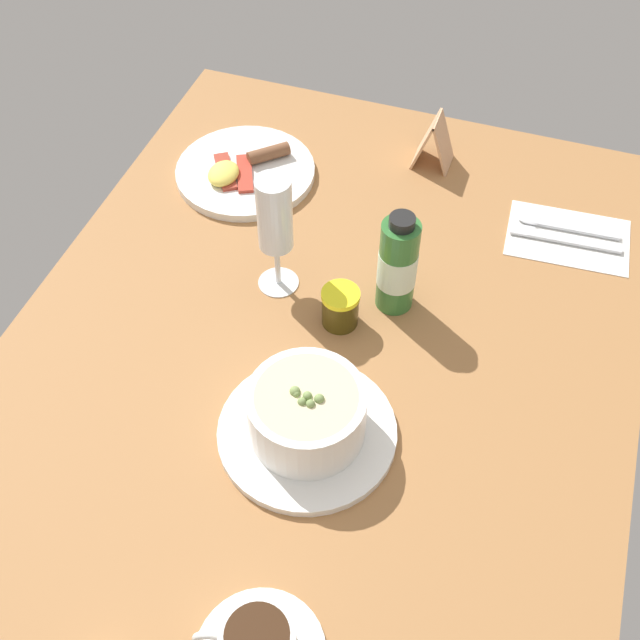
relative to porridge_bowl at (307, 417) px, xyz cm
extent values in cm
cube|color=#9E6B3D|center=(14.46, 2.90, -5.61)|extent=(110.00, 84.00, 3.00)
cylinder|color=white|center=(0.00, 0.00, -3.51)|extent=(22.24, 22.24, 1.20)
cylinder|color=white|center=(0.00, 0.00, 0.77)|extent=(14.34, 14.34, 7.35)
cylinder|color=beige|center=(0.00, 0.00, 3.64)|extent=(12.33, 12.33, 1.60)
sphere|color=#7B9453|center=(-1.01, 0.19, 4.54)|extent=(1.03, 1.03, 1.03)
sphere|color=#7B9453|center=(0.09, 1.44, 4.54)|extent=(1.27, 1.27, 1.27)
sphere|color=#7B9453|center=(-0.98, -0.84, 4.54)|extent=(1.08, 1.08, 1.08)
sphere|color=#7B9453|center=(-0.06, -0.15, 4.54)|extent=(1.13, 1.13, 1.13)
sphere|color=#7B9453|center=(-0.20, 1.18, 4.54)|extent=(0.89, 0.89, 0.89)
sphere|color=#7B9453|center=(0.01, -1.58, 4.54)|extent=(1.21, 1.21, 1.21)
cube|color=white|center=(45.62, -26.07, -3.96)|extent=(13.47, 18.93, 0.30)
cube|color=silver|center=(44.42, -27.07, -3.56)|extent=(2.03, 14.05, 0.50)
cube|color=silver|center=(44.42, -19.27, -3.56)|extent=(2.41, 3.72, 0.40)
cube|color=silver|center=(47.22, -27.07, -3.56)|extent=(1.77, 13.04, 0.50)
ellipsoid|color=silver|center=(47.22, -20.07, -3.51)|extent=(2.40, 4.00, 0.60)
cylinder|color=#361F0F|center=(-26.42, -4.15, 1.49)|extent=(6.55, 6.55, 1.00)
torus|color=white|center=(-27.73, 0.52, -0.35)|extent=(1.74, 3.68, 3.60)
cylinder|color=white|center=(22.76, 12.39, -3.91)|extent=(5.88, 5.88, 0.40)
cylinder|color=white|center=(22.76, 12.39, 0.02)|extent=(0.80, 0.80, 7.46)
cylinder|color=white|center=(22.76, 12.39, 9.36)|extent=(4.81, 4.81, 11.22)
cylinder|color=#F4EFB8|center=(22.76, 12.39, 7.68)|extent=(3.95, 3.95, 6.73)
cylinder|color=#3D320D|center=(18.74, 1.77, -1.57)|extent=(5.05, 5.05, 5.08)
cylinder|color=yellow|center=(18.74, 1.77, 1.38)|extent=(5.30, 5.30, 0.80)
cylinder|color=#337233|center=(24.61, -4.35, 3.26)|extent=(5.28, 5.28, 14.73)
cylinder|color=silver|center=(24.61, -4.35, 2.96)|extent=(5.38, 5.38, 5.60)
cylinder|color=black|center=(24.61, -4.35, 11.35)|extent=(3.43, 3.43, 1.47)
cylinder|color=white|center=(43.44, 25.95, -3.41)|extent=(22.69, 22.69, 1.40)
cube|color=#9F3828|center=(41.33, 28.49, -2.41)|extent=(8.86, 6.90, 0.60)
cube|color=#B23828|center=(41.90, 25.37, -2.41)|extent=(9.18, 5.95, 0.60)
cylinder|color=brown|center=(46.84, 23.12, -1.51)|extent=(6.37, 6.63, 2.20)
ellipsoid|color=#F2D859|center=(40.04, 28.22, -1.71)|extent=(6.00, 4.80, 2.40)
cube|color=tan|center=(56.42, -0.70, 0.29)|extent=(5.79, 3.30, 8.91)
cube|color=tan|center=(56.42, -3.63, 0.29)|extent=(5.79, 3.30, 8.91)
camera|label=1|loc=(-48.95, -18.30, 81.12)|focal=44.72mm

